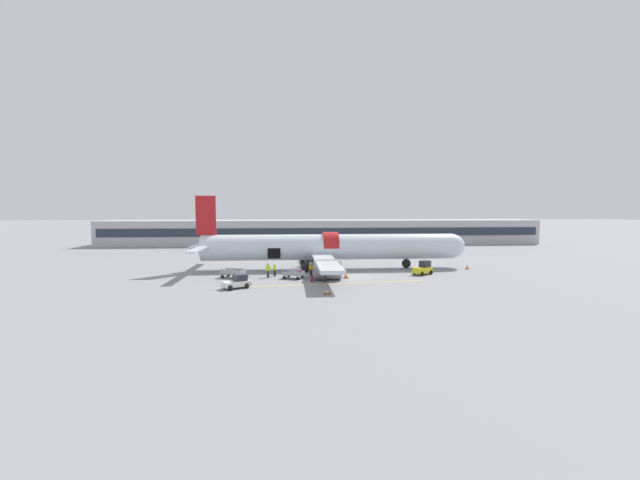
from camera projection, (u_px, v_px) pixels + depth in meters
ground_plane at (357, 276)px, 48.66m from camera, size 500.00×500.00×0.00m
apron_marking_line at (333, 284)px, 43.96m from camera, size 21.57×2.50×0.01m
terminal_strip at (324, 232)px, 93.58m from camera, size 101.76×10.28×5.68m
airplane at (327, 248)px, 54.47m from camera, size 38.83×32.05×10.14m
baggage_tug_lead at (423, 269)px, 50.06m from camera, size 2.96×2.53×1.75m
baggage_tug_mid at (237, 282)px, 41.43m from camera, size 3.13×2.66×1.44m
baggage_cart_loading at (294, 275)px, 47.22m from camera, size 3.42×2.37×0.94m
baggage_cart_queued at (234, 274)px, 47.61m from camera, size 3.75×2.46×1.08m
ground_crew_loader_a at (311, 269)px, 49.24m from camera, size 0.52×0.48×1.56m
ground_crew_loader_b at (275, 269)px, 48.78m from camera, size 0.41×0.56×1.61m
ground_crew_driver at (325, 274)px, 44.74m from camera, size 0.59×0.41×1.72m
ground_crew_supervisor at (268, 270)px, 47.83m from camera, size 0.61×0.50×1.75m
suitcase_on_tarmac_upright at (312, 279)px, 44.94m from camera, size 0.41×0.28×0.83m
safety_cone_nose at (467, 267)px, 54.61m from camera, size 0.49×0.49×0.68m
safety_cone_engine_left at (327, 292)px, 38.55m from camera, size 0.64×0.64×0.57m
safety_cone_wingtip at (346, 275)px, 47.49m from camera, size 0.65×0.65×0.80m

